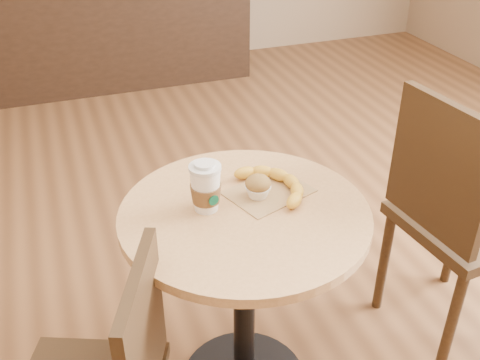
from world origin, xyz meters
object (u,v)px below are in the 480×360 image
(chair_right, at_px, (456,215))
(cafe_table, at_px, (244,266))
(coffee_cup, at_px, (206,189))
(muffin, at_px, (258,186))
(banana, at_px, (274,185))

(chair_right, bearing_deg, cafe_table, 84.62)
(coffee_cup, xyz_separation_m, muffin, (0.16, 0.01, -0.03))
(cafe_table, bearing_deg, muffin, 40.90)
(cafe_table, bearing_deg, coffee_cup, 155.35)
(chair_right, distance_m, coffee_cup, 0.93)
(chair_right, bearing_deg, muffin, 80.48)
(coffee_cup, height_order, muffin, coffee_cup)
(chair_right, bearing_deg, coffee_cup, 81.58)
(banana, bearing_deg, muffin, 175.59)
(cafe_table, distance_m, banana, 0.27)
(muffin, height_order, banana, muffin)
(muffin, bearing_deg, cafe_table, -139.10)
(coffee_cup, bearing_deg, cafe_table, -37.86)
(cafe_table, height_order, muffin, muffin)
(muffin, bearing_deg, banana, 12.85)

